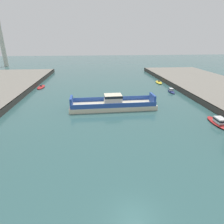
# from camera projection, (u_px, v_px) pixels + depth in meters

# --- Properties ---
(ground_plane) EXTENTS (400.00, 400.00, 0.00)m
(ground_plane) POSITION_uv_depth(u_px,v_px,m) (135.00, 216.00, 18.19)
(ground_plane) COLOR #335B5B
(chain_ferry) EXTENTS (21.37, 6.21, 3.55)m
(chain_ferry) POSITION_uv_depth(u_px,v_px,m) (113.00, 104.00, 46.44)
(chain_ferry) COLOR beige
(chain_ferry) RESTS_ON ground
(moored_boat_near_left) EXTENTS (1.80, 5.18, 1.24)m
(moored_boat_near_left) POSITION_uv_depth(u_px,v_px,m) (171.00, 91.00, 60.95)
(moored_boat_near_left) COLOR navy
(moored_boat_near_left) RESTS_ON ground
(moored_boat_mid_right) EXTENTS (2.56, 6.94, 1.54)m
(moored_boat_mid_right) POSITION_uv_depth(u_px,v_px,m) (219.00, 122.00, 37.73)
(moored_boat_mid_right) COLOR red
(moored_boat_mid_right) RESTS_ON ground
(moored_boat_far_left) EXTENTS (2.26, 6.53, 0.95)m
(moored_boat_far_left) POSITION_uv_depth(u_px,v_px,m) (41.00, 87.00, 66.96)
(moored_boat_far_left) COLOR red
(moored_boat_far_left) RESTS_ON ground
(moored_boat_far_right) EXTENTS (2.79, 6.31, 1.04)m
(moored_boat_far_right) POSITION_uv_depth(u_px,v_px,m) (159.00, 82.00, 74.07)
(moored_boat_far_right) COLOR yellow
(moored_boat_far_right) RESTS_ON ground
(smokestack_distant_a) EXTENTS (2.73, 2.73, 32.48)m
(smokestack_distant_a) POSITION_uv_depth(u_px,v_px,m) (1.00, 38.00, 114.23)
(smokestack_distant_a) COLOR beige
(smokestack_distant_a) RESTS_ON ground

